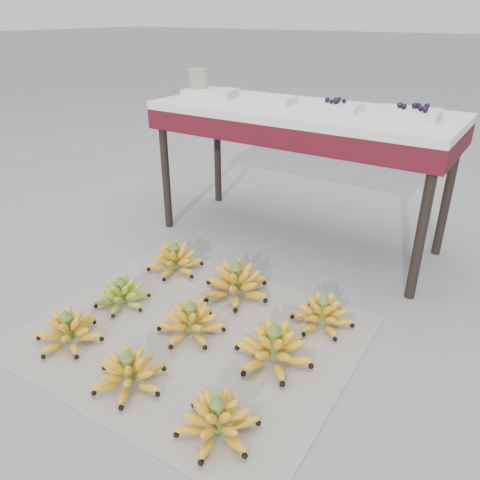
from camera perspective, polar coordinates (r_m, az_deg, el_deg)
The scene contains 17 objects.
ground at distance 1.94m, azimuth -4.65°, elevation -10.98°, with size 60.00×60.00×0.00m, color gray.
newspaper_mat at distance 1.92m, azimuth -5.70°, elevation -11.26°, with size 1.25×1.05×0.01m, color white.
bunch_front_left at distance 1.95m, azimuth -20.17°, elevation -10.40°, with size 0.27×0.27×0.15m.
bunch_front_center at distance 1.70m, azimuth -13.38°, elevation -15.46°, with size 0.27×0.27×0.15m.
bunch_front_right at distance 1.51m, azimuth -2.75°, elevation -21.10°, with size 0.34×0.34×0.16m.
bunch_mid_left at distance 2.12m, azimuth -14.20°, elevation -6.44°, with size 0.30×0.30×0.14m.
bunch_mid_center at distance 1.89m, azimuth -6.01°, elevation -9.86°, with size 0.31×0.31×0.16m.
bunch_mid_right at distance 1.75m, azimuth 4.11°, elevation -13.00°, with size 0.31×0.31×0.18m.
bunch_back_left at distance 2.33m, azimuth -7.94°, elevation -2.42°, with size 0.34×0.34×0.16m.
bunch_back_center at distance 2.11m, azimuth -0.48°, elevation -5.30°, with size 0.40×0.40×0.19m.
bunch_back_right at distance 1.96m, azimuth 10.02°, elevation -8.89°, with size 0.25×0.25×0.15m.
vendor_table at distance 2.47m, azimuth 7.45°, elevation 13.87°, with size 1.53×0.61×0.74m.
tray_far_left at distance 2.73m, azimuth -3.64°, elevation 17.44°, with size 0.31×0.25×0.04m.
tray_left at distance 2.54m, azimuth 3.94°, elevation 16.69°, with size 0.24×0.18×0.04m.
tray_right at distance 2.38m, azimuth 11.75°, elevation 15.65°, with size 0.23×0.17×0.06m.
tray_far_right at distance 2.28m, azimuth 19.92°, elevation 14.29°, with size 0.27×0.20×0.07m.
glass_jar at distance 2.77m, azimuth -5.10°, elevation 18.59°, with size 0.12×0.12×0.14m, color beige.
Camera 1 is at (0.97, -1.21, 1.17)m, focal length 35.00 mm.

